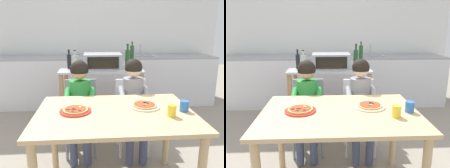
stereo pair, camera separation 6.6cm
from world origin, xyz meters
The scene contains 18 objects.
ground_plane centered at (0.00, 1.08, 0.00)m, with size 10.84×10.84×0.00m, color gray.
back_wall_tiled centered at (0.00, 2.77, 1.35)m, with size 4.45×0.12×2.70m.
kitchen_counter centered at (0.00, 2.36, 0.44)m, with size 4.00×0.60×1.08m.
kitchen_island_cart centered at (-0.07, 1.33, 0.58)m, with size 1.08×0.62×0.86m.
toaster_oven centered at (-0.04, 1.32, 0.96)m, with size 0.49×0.38×0.19m.
bottle_slim_sauce centered at (-0.48, 1.30, 0.96)m, with size 0.05×0.05×0.25m.
bottle_dark_olive_oil centered at (0.27, 1.15, 1.00)m, with size 0.06×0.06×0.33m.
bottle_tall_green_wine centered at (0.37, 1.45, 1.01)m, with size 0.05×0.05×0.34m.
bottle_brown_beer centered at (-0.39, 1.14, 0.96)m, with size 0.07×0.07×0.26m.
dining_table centered at (0.00, 0.00, 0.64)m, with size 1.25×0.88×0.74m.
dining_chair_left centered at (-0.31, 0.74, 0.48)m, with size 0.36×0.36×0.81m.
dining_chair_right centered at (0.26, 0.71, 0.48)m, with size 0.36×0.36×0.81m.
child_in_green_shirt centered at (-0.31, 0.62, 0.68)m, with size 0.32×0.42×1.04m.
child_in_grey_shirt centered at (0.26, 0.59, 0.68)m, with size 0.32×0.42×1.06m.
pizza_plate_red_rimmed centered at (-0.31, 0.02, 0.76)m, with size 0.25×0.25×0.03m.
pizza_plate_cream centered at (0.26, 0.08, 0.76)m, with size 0.25×0.25×0.03m.
drinking_cup_yellow centered at (0.42, -0.13, 0.79)m, with size 0.07×0.07×0.09m, color yellow.
drinking_cup_blue centered at (0.55, -0.04, 0.79)m, with size 0.07×0.07×0.09m, color blue.
Camera 1 is at (-0.16, -1.71, 1.40)m, focal length 36.71 mm.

